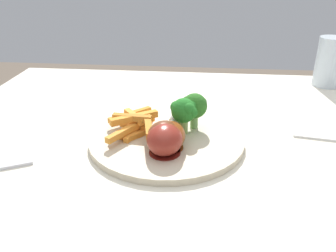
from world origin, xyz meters
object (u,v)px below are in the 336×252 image
Objects in this scene: dinner_plate at (168,139)px; water_glass at (331,62)px; chicken_drumstick_extra at (171,135)px; chicken_drumstick_near at (167,139)px; broccoli_floret_front at (186,111)px; dining_table at (197,185)px; chicken_drumstick_far at (166,135)px; broccoli_floret_middle at (196,106)px; carrot_fries_pile at (138,123)px.

water_glass is at bearing -137.57° from dinner_plate.
water_glass is (-0.37, -0.39, 0.03)m from chicken_drumstick_extra.
broccoli_floret_front is at bearing -110.35° from chicken_drumstick_near.
dining_table is 15.56× the size of broccoli_floret_front.
chicken_drumstick_far is 0.01m from chicken_drumstick_extra.
chicken_drumstick_extra is (0.04, 0.08, -0.02)m from broccoli_floret_middle.
dinner_plate is 2.23× the size of chicken_drumstick_near.
broccoli_floret_middle is 0.09m from chicken_drumstick_extra.
chicken_drumstick_extra is (-0.01, 0.04, 0.03)m from dinner_plate.
water_glass reaches higher than chicken_drumstick_far.
water_glass reaches higher than chicken_drumstick_extra.
dinner_plate is 2.17× the size of chicken_drumstick_extra.
dining_table is at bearing -144.95° from broccoli_floret_front.
dining_table is 8.40× the size of chicken_drumstick_far.
broccoli_floret_front is 0.52× the size of chicken_drumstick_extra.
broccoli_floret_front is at bearing 35.05° from dining_table.
dining_table is at bearing -125.31° from chicken_drumstick_far.
chicken_drumstick_near reaches higher than dining_table.
chicken_drumstick_near is at bearing 46.96° from water_glass.
dining_table is 0.18m from carrot_fries_pile.
dinner_plate is (0.06, 0.03, 0.12)m from dining_table.
broccoli_floret_front is 0.03m from broccoli_floret_middle.
broccoli_floret_middle is at bearing -139.44° from dinner_plate.
carrot_fries_pile is (0.09, 0.01, -0.03)m from broccoli_floret_front.
broccoli_floret_middle is (-0.02, -0.02, 0.00)m from broccoli_floret_front.
water_glass reaches higher than broccoli_floret_front.
carrot_fries_pile is 0.09m from chicken_drumstick_near.
dinner_plate reaches higher than dining_table.
broccoli_floret_middle reaches higher than broccoli_floret_front.
carrot_fries_pile is 1.19× the size of chicken_drumstick_near.
carrot_fries_pile is at bearing 12.48° from dining_table.
chicken_drumstick_near is (-0.06, 0.07, 0.01)m from carrot_fries_pile.
carrot_fries_pile is 1.21× the size of chicken_drumstick_far.
dinner_plate is at bearing 42.43° from water_glass.
dinner_plate is 2.24× the size of water_glass.
broccoli_floret_front is at bearing -151.82° from dinner_plate.
carrot_fries_pile is at bearing 4.63° from broccoli_floret_front.
broccoli_floret_middle reaches higher than dinner_plate.
dinner_plate is 0.05m from chicken_drumstick_extra.
carrot_fries_pile reaches higher than dinner_plate.
water_glass reaches higher than dinner_plate.
dining_table is 15.30× the size of broccoli_floret_middle.
dinner_plate is 4.11× the size of broccoli_floret_middle.
carrot_fries_pile is at bearing -36.47° from chicken_drumstick_extra.
broccoli_floret_middle reaches higher than chicken_drumstick_extra.
dinner_plate is 1.87× the size of carrot_fries_pile.
dining_table is 3.72× the size of dinner_plate.
broccoli_floret_middle is 0.55× the size of chicken_drumstick_far.
broccoli_floret_middle is 0.11m from carrot_fries_pile.
chicken_drumstick_extra is 0.54m from water_glass.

